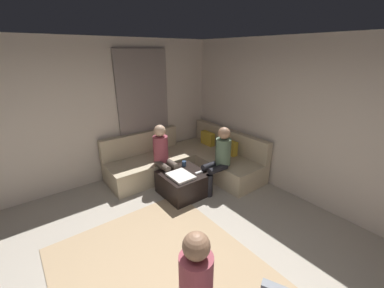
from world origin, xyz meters
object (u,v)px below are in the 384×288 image
sectional_couch (188,160)px  person_on_couch_side (164,154)px  ottoman (183,183)px  person_on_couch_back (219,157)px  coffee_mug (184,163)px  game_remote (199,172)px

sectional_couch → person_on_couch_side: person_on_couch_side is taller
ottoman → person_on_couch_back: 0.81m
sectional_couch → coffee_mug: sectional_couch is taller
sectional_couch → person_on_couch_back: person_on_couch_back is taller
coffee_mug → person_on_couch_side: (-0.24, -0.30, 0.19)m
ottoman → game_remote: 0.36m
game_remote → person_on_couch_back: (0.08, 0.40, 0.23)m
sectional_couch → ottoman: bearing=-43.1°
coffee_mug → person_on_couch_back: person_on_couch_back is taller
sectional_couch → person_on_couch_back: (0.87, 0.06, 0.38)m
game_remote → person_on_couch_side: person_on_couch_side is taller
game_remote → person_on_couch_back: 0.47m
coffee_mug → person_on_couch_side: size_ratio=0.08×
person_on_couch_back → person_on_couch_side: bearing=45.9°
person_on_couch_back → coffee_mug: bearing=42.6°
ottoman → person_on_couch_side: size_ratio=0.63×
ottoman → person_on_couch_back: size_ratio=0.63×
game_remote → person_on_couch_back: size_ratio=0.12×
ottoman → game_remote: (0.18, 0.22, 0.22)m
game_remote → sectional_couch: bearing=156.2°
ottoman → sectional_couch: bearing=136.9°
person_on_couch_back → person_on_couch_side: same height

